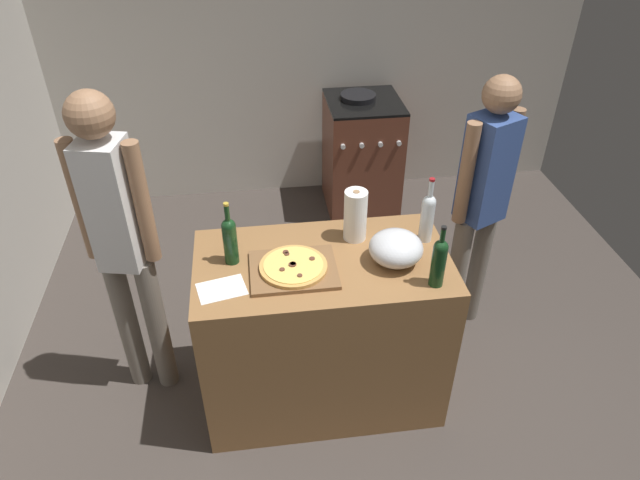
% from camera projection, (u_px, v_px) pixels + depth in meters
% --- Properties ---
extents(ground_plane, '(4.45, 3.46, 0.02)m').
position_uv_depth(ground_plane, '(326.00, 292.00, 3.94)').
color(ground_plane, '#3F3833').
extents(kitchen_wall_rear, '(4.45, 0.10, 2.60)m').
position_uv_depth(kitchen_wall_rear, '(300.00, 36.00, 4.36)').
color(kitchen_wall_rear, '#BCB7AD').
rests_on(kitchen_wall_rear, ground_plane).
extents(counter, '(1.22, 0.67, 0.93)m').
position_uv_depth(counter, '(323.00, 331.00, 2.97)').
color(counter, olive).
rests_on(counter, ground_plane).
extents(cutting_board, '(0.40, 0.32, 0.02)m').
position_uv_depth(cutting_board, '(294.00, 270.00, 2.63)').
color(cutting_board, brown).
rests_on(cutting_board, counter).
extents(pizza, '(0.31, 0.31, 0.03)m').
position_uv_depth(pizza, '(293.00, 266.00, 2.62)').
color(pizza, tan).
rests_on(pizza, cutting_board).
extents(mixing_bowl, '(0.25, 0.25, 0.16)m').
position_uv_depth(mixing_bowl, '(396.00, 248.00, 2.65)').
color(mixing_bowl, '#B2B2B7').
rests_on(mixing_bowl, counter).
extents(paper_towel_roll, '(0.11, 0.11, 0.27)m').
position_uv_depth(paper_towel_roll, '(355.00, 215.00, 2.78)').
color(paper_towel_roll, white).
rests_on(paper_towel_roll, counter).
extents(wine_bottle_dark, '(0.07, 0.07, 0.31)m').
position_uv_depth(wine_bottle_dark, '(439.00, 261.00, 2.49)').
color(wine_bottle_dark, '#143819').
rests_on(wine_bottle_dark, counter).
extents(wine_bottle_clear, '(0.07, 0.07, 0.35)m').
position_uv_depth(wine_bottle_clear, '(428.00, 215.00, 2.76)').
color(wine_bottle_clear, silver).
rests_on(wine_bottle_clear, counter).
extents(wine_bottle_green, '(0.07, 0.07, 0.32)m').
position_uv_depth(wine_bottle_green, '(230.00, 238.00, 2.62)').
color(wine_bottle_green, '#143819').
rests_on(wine_bottle_green, counter).
extents(recipe_sheet, '(0.24, 0.19, 0.00)m').
position_uv_depth(recipe_sheet, '(222.00, 289.00, 2.53)').
color(recipe_sheet, white).
rests_on(recipe_sheet, counter).
extents(stove, '(0.56, 0.61, 0.96)m').
position_uv_depth(stove, '(362.00, 155.00, 4.57)').
color(stove, brown).
rests_on(stove, ground_plane).
extents(person_in_stripes, '(0.36, 0.24, 1.74)m').
position_uv_depth(person_in_stripes, '(121.00, 238.00, 2.72)').
color(person_in_stripes, slate).
rests_on(person_in_stripes, ground_plane).
extents(person_in_red, '(0.36, 0.28, 1.62)m').
position_uv_depth(person_in_red, '(482.00, 197.00, 3.15)').
color(person_in_red, slate).
rests_on(person_in_red, ground_plane).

